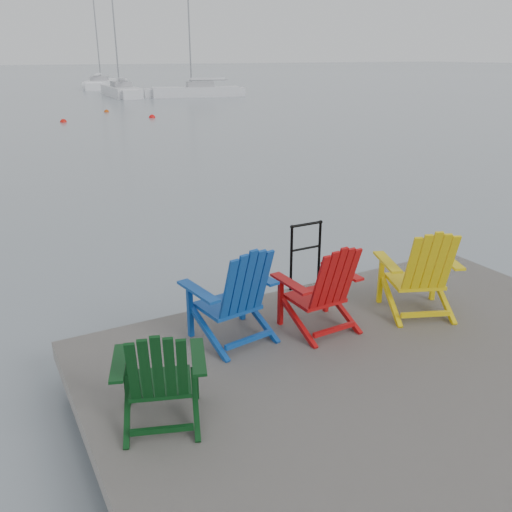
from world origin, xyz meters
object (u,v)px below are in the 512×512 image
handrail (306,249)px  chair_red (323,287)px  sailboat_mid (101,84)px  buoy_b (63,122)px  buoy_d (107,112)px  buoy_c (152,118)px  chair_yellow (421,271)px  chair_blue (235,293)px  sailboat_near (121,92)px  chair_green (159,374)px  sailboat_far (196,92)px

handrail → chair_red: 1.20m
chair_red → sailboat_mid: 58.22m
sailboat_mid → buoy_b: size_ratio=35.04×
chair_red → buoy_d: chair_red is taller
handrail → buoy_c: (6.13, 25.38, -1.04)m
chair_yellow → buoy_d: chair_yellow is taller
chair_blue → chair_yellow: bearing=-19.9°
chair_yellow → sailboat_near: size_ratio=0.10×
chair_green → sailboat_mid: bearing=96.7°
sailboat_near → sailboat_mid: 13.01m
chair_blue → buoy_b: 26.51m
buoy_b → sailboat_mid: bearing=73.2°
buoy_c → sailboat_far: bearing=58.6°
sailboat_far → buoy_d: size_ratio=32.83×
sailboat_mid → buoy_c: size_ratio=33.89×
chair_green → sailboat_near: bearing=94.8°
sailboat_mid → buoy_d: bearing=-81.7°
sailboat_mid → sailboat_far: 17.29m
chair_yellow → sailboat_near: 45.24m
buoy_b → chair_green: bearing=-98.1°
chair_blue → chair_yellow: chair_blue is taller
chair_red → buoy_d: (5.10, 30.94, -1.03)m
chair_red → buoy_b: chair_red is taller
sailboat_near → sailboat_far: sailboat_near is taller
buoy_b → buoy_c: buoy_c is taller
chair_yellow → buoy_b: (0.48, 26.81, -1.06)m
chair_blue → buoy_b: chair_blue is taller
sailboat_far → handrail: bearing=172.8°
buoy_c → chair_blue: bearing=-106.1°
buoy_c → chair_yellow: bearing=-101.4°
buoy_b → buoy_c: 4.89m
buoy_c → chair_green: bearing=-107.8°
sailboat_mid → sailboat_far: (4.18, -16.78, 0.00)m
chair_green → chair_red: chair_red is taller
chair_red → sailboat_far: (15.11, 40.40, -0.67)m
buoy_d → buoy_b: bearing=-127.9°
chair_yellow → buoy_b: bearing=110.8°
sailboat_near → buoy_c: size_ratio=29.85×
chair_yellow → sailboat_mid: bearing=102.3°
sailboat_far → buoy_c: size_ratio=28.26×
chair_blue → buoy_c: size_ratio=3.04×
handrail → chair_yellow: size_ratio=0.81×
chair_blue → buoy_d: (6.06, 30.69, -1.06)m
chair_yellow → sailboat_near: sailboat_near is taller
sailboat_near → buoy_b: bearing=-110.7°
chair_red → sailboat_near: bearing=75.4°
chair_green → buoy_c: bearing=91.6°
chair_yellow → buoy_d: 31.41m
sailboat_mid → sailboat_far: sailboat_mid is taller
chair_red → buoy_c: size_ratio=2.88×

